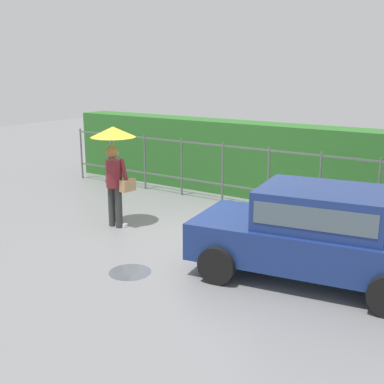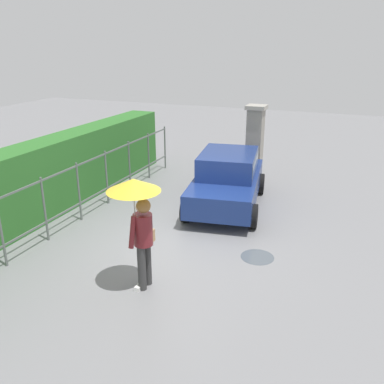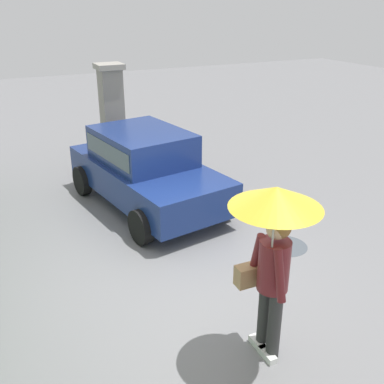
# 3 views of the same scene
# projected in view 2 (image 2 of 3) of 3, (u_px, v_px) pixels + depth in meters

# --- Properties ---
(ground_plane) EXTENTS (40.00, 40.00, 0.00)m
(ground_plane) POSITION_uv_depth(u_px,v_px,m) (179.00, 239.00, 9.40)
(ground_plane) COLOR slate
(car) EXTENTS (3.92, 2.32, 1.48)m
(car) POSITION_uv_depth(u_px,v_px,m) (227.00, 178.00, 11.09)
(car) COLOR navy
(car) RESTS_ON ground
(pedestrian) EXTENTS (0.93, 0.93, 2.10)m
(pedestrian) POSITION_uv_depth(u_px,v_px,m) (138.00, 209.00, 7.05)
(pedestrian) COLOR #333333
(pedestrian) RESTS_ON ground
(gate_pillar) EXTENTS (0.60, 0.60, 2.42)m
(gate_pillar) POSITION_uv_depth(u_px,v_px,m) (255.00, 143.00, 13.05)
(gate_pillar) COLOR gray
(gate_pillar) RESTS_ON ground
(fence_section) EXTENTS (11.18, 0.05, 1.50)m
(fence_section) POSITION_uv_depth(u_px,v_px,m) (62.00, 197.00, 9.61)
(fence_section) COLOR #59605B
(fence_section) RESTS_ON ground
(hedge_row) EXTENTS (12.13, 0.90, 1.90)m
(hedge_row) POSITION_uv_depth(u_px,v_px,m) (26.00, 187.00, 9.94)
(hedge_row) COLOR #2D6B28
(hedge_row) RESTS_ON ground
(puddle_near) EXTENTS (0.70, 0.70, 0.00)m
(puddle_near) POSITION_uv_depth(u_px,v_px,m) (257.00, 257.00, 8.61)
(puddle_near) COLOR #4C545B
(puddle_near) RESTS_ON ground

